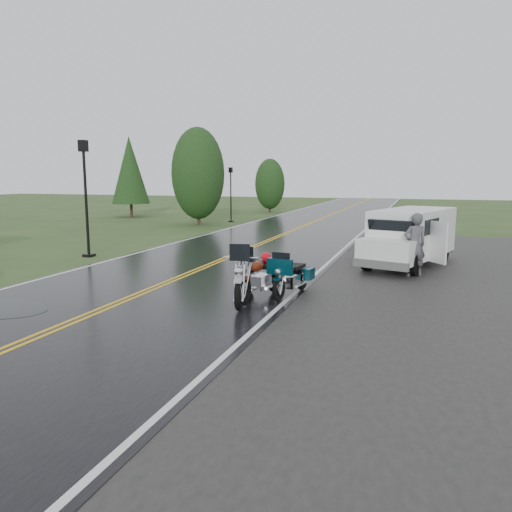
{
  "coord_description": "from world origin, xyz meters",
  "views": [
    {
      "loc": [
        6.88,
        -10.17,
        3.07
      ],
      "look_at": [
        2.8,
        2.0,
        1.0
      ],
      "focal_mm": 35.0,
      "sensor_mm": 36.0,
      "label": 1
    }
  ],
  "objects_px": {
    "motorcycle_silver": "(239,281)",
    "van_white": "(368,241)",
    "lamp_post_far_left": "(231,194)",
    "person_at_van": "(415,246)",
    "motorcycle_red": "(243,280)",
    "lamp_post_near_left": "(86,199)",
    "motorcycle_teal": "(279,280)"
  },
  "relations": [
    {
      "from": "motorcycle_red",
      "to": "motorcycle_teal",
      "type": "relative_size",
      "value": 1.15
    },
    {
      "from": "motorcycle_teal",
      "to": "lamp_post_near_left",
      "type": "height_order",
      "value": "lamp_post_near_left"
    },
    {
      "from": "lamp_post_near_left",
      "to": "lamp_post_far_left",
      "type": "distance_m",
      "value": 15.38
    },
    {
      "from": "motorcycle_teal",
      "to": "lamp_post_far_left",
      "type": "relative_size",
      "value": 0.55
    },
    {
      "from": "motorcycle_silver",
      "to": "van_white",
      "type": "distance_m",
      "value": 6.45
    },
    {
      "from": "van_white",
      "to": "person_at_van",
      "type": "distance_m",
      "value": 1.54
    },
    {
      "from": "motorcycle_silver",
      "to": "van_white",
      "type": "relative_size",
      "value": 0.5
    },
    {
      "from": "motorcycle_silver",
      "to": "lamp_post_far_left",
      "type": "bearing_deg",
      "value": 100.02
    },
    {
      "from": "person_at_van",
      "to": "lamp_post_far_left",
      "type": "bearing_deg",
      "value": -79.96
    },
    {
      "from": "person_at_van",
      "to": "lamp_post_near_left",
      "type": "distance_m",
      "value": 11.96
    },
    {
      "from": "van_white",
      "to": "person_at_van",
      "type": "relative_size",
      "value": 2.6
    },
    {
      "from": "motorcycle_teal",
      "to": "van_white",
      "type": "relative_size",
      "value": 0.4
    },
    {
      "from": "motorcycle_teal",
      "to": "person_at_van",
      "type": "distance_m",
      "value": 5.37
    },
    {
      "from": "motorcycle_red",
      "to": "lamp_post_far_left",
      "type": "bearing_deg",
      "value": 121.77
    },
    {
      "from": "motorcycle_silver",
      "to": "person_at_van",
      "type": "height_order",
      "value": "person_at_van"
    },
    {
      "from": "motorcycle_red",
      "to": "motorcycle_silver",
      "type": "xyz_separation_m",
      "value": [
        0.05,
        -0.4,
        0.05
      ]
    },
    {
      "from": "motorcycle_red",
      "to": "person_at_van",
      "type": "height_order",
      "value": "person_at_van"
    },
    {
      "from": "motorcycle_teal",
      "to": "motorcycle_red",
      "type": "bearing_deg",
      "value": -124.84
    },
    {
      "from": "van_white",
      "to": "person_at_van",
      "type": "height_order",
      "value": "van_white"
    },
    {
      "from": "motorcycle_silver",
      "to": "lamp_post_near_left",
      "type": "bearing_deg",
      "value": 133.79
    },
    {
      "from": "motorcycle_red",
      "to": "van_white",
      "type": "relative_size",
      "value": 0.46
    },
    {
      "from": "motorcycle_teal",
      "to": "van_white",
      "type": "height_order",
      "value": "van_white"
    },
    {
      "from": "person_at_van",
      "to": "lamp_post_far_left",
      "type": "xyz_separation_m",
      "value": [
        -12.05,
        15.52,
        0.86
      ]
    },
    {
      "from": "person_at_van",
      "to": "motorcycle_teal",
      "type": "bearing_deg",
      "value": 27.88
    },
    {
      "from": "van_white",
      "to": "lamp_post_near_left",
      "type": "relative_size",
      "value": 1.14
    },
    {
      "from": "motorcycle_silver",
      "to": "person_at_van",
      "type": "xyz_separation_m",
      "value": [
        3.63,
        5.52,
        0.23
      ]
    },
    {
      "from": "lamp_post_near_left",
      "to": "person_at_van",
      "type": "bearing_deg",
      "value": -0.7
    },
    {
      "from": "motorcycle_red",
      "to": "motorcycle_silver",
      "type": "bearing_deg",
      "value": -72.62
    },
    {
      "from": "van_white",
      "to": "lamp_post_near_left",
      "type": "height_order",
      "value": "lamp_post_near_left"
    },
    {
      "from": "motorcycle_teal",
      "to": "motorcycle_silver",
      "type": "distance_m",
      "value": 1.26
    },
    {
      "from": "van_white",
      "to": "person_at_van",
      "type": "bearing_deg",
      "value": -2.95
    },
    {
      "from": "motorcycle_teal",
      "to": "van_white",
      "type": "bearing_deg",
      "value": 81.34
    }
  ]
}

